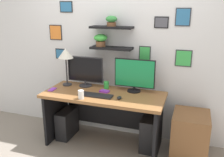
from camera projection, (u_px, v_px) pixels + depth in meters
name	position (u px, v px, depth m)	size (l,w,h in m)	color
ground_plane	(104.00, 144.00, 3.43)	(8.00, 8.00, 0.00)	gray
back_wall_assembly	(114.00, 43.00, 3.44)	(4.40, 0.24, 2.70)	silver
desk	(105.00, 107.00, 3.32)	(1.59, 0.68, 0.75)	brown
monitor_left	(85.00, 71.00, 3.46)	(0.54, 0.18, 0.43)	#2D2D33
monitor_right	(135.00, 75.00, 3.23)	(0.54, 0.18, 0.44)	black
keyboard	(96.00, 95.00, 3.12)	(0.44, 0.14, 0.02)	black
computer_mouse	(119.00, 98.00, 3.03)	(0.06, 0.09, 0.03)	black
desk_lamp	(66.00, 55.00, 3.43)	(0.22, 0.22, 0.54)	#2D2D33
cell_phone	(52.00, 89.00, 3.35)	(0.07, 0.14, 0.01)	purple
pen_cup	(106.00, 85.00, 3.39)	(0.07, 0.07, 0.10)	green
scissors_tray	(104.00, 91.00, 3.26)	(0.12, 0.08, 0.02)	purple
water_cup	(81.00, 95.00, 3.02)	(0.07, 0.07, 0.11)	white
drawer_cabinet	(190.00, 135.00, 3.09)	(0.44, 0.50, 0.58)	brown
computer_tower_left	(67.00, 123.00, 3.59)	(0.18, 0.40, 0.40)	black
computer_tower_right	(149.00, 132.00, 3.28)	(0.18, 0.40, 0.45)	black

